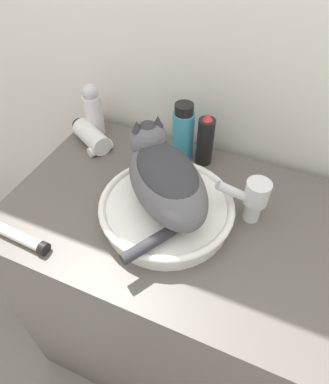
# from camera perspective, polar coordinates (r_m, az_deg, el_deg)

# --- Properties ---
(wall_back) EXTENTS (8.00, 0.05, 2.40)m
(wall_back) POSITION_cam_1_polar(r_m,az_deg,el_deg) (1.03, 11.30, 22.55)
(wall_back) COLOR silver
(wall_back) RESTS_ON ground_plane
(vanity_counter) EXTENTS (0.96, 0.60, 0.89)m
(vanity_counter) POSITION_cam_1_polar(r_m,az_deg,el_deg) (1.30, 2.00, -16.42)
(vanity_counter) COLOR #56514C
(vanity_counter) RESTS_ON ground_plane
(sink_basin) EXTENTS (0.35, 0.35, 0.06)m
(sink_basin) POSITION_cam_1_polar(r_m,az_deg,el_deg) (0.90, 0.35, -2.86)
(sink_basin) COLOR white
(sink_basin) RESTS_ON vanity_counter
(cat) EXTENTS (0.33, 0.38, 0.18)m
(cat) POSITION_cam_1_polar(r_m,az_deg,el_deg) (0.83, -0.05, 2.71)
(cat) COLOR #56565B
(cat) RESTS_ON sink_basin
(faucet) EXTENTS (0.13, 0.09, 0.13)m
(faucet) POSITION_cam_1_polar(r_m,az_deg,el_deg) (0.89, 14.50, -0.91)
(faucet) COLOR silver
(faucet) RESTS_ON vanity_counter
(mouthwash_bottle) EXTENTS (0.07, 0.07, 0.19)m
(mouthwash_bottle) POSITION_cam_1_polar(r_m,az_deg,el_deg) (1.05, 3.11, 9.86)
(mouthwash_bottle) COLOR teal
(mouthwash_bottle) RESTS_ON vanity_counter
(hairspray_can_black) EXTENTS (0.05, 0.05, 0.18)m
(hairspray_can_black) POSITION_cam_1_polar(r_m,az_deg,el_deg) (1.04, 6.81, 8.50)
(hairspray_can_black) COLOR black
(hairspray_can_black) RESTS_ON vanity_counter
(lotion_bottle_white) EXTENTS (0.06, 0.06, 0.18)m
(lotion_bottle_white) POSITION_cam_1_polar(r_m,az_deg,el_deg) (1.18, -11.80, 13.28)
(lotion_bottle_white) COLOR silver
(lotion_bottle_white) RESTS_ON vanity_counter
(cream_tube) EXTENTS (0.16, 0.04, 0.03)m
(cream_tube) POSITION_cam_1_polar(r_m,az_deg,el_deg) (0.93, -22.51, -7.18)
(cream_tube) COLOR silver
(cream_tube) RESTS_ON vanity_counter
(hair_dryer) EXTENTS (0.17, 0.13, 0.07)m
(hair_dryer) POSITION_cam_1_polar(r_m,az_deg,el_deg) (1.16, -11.99, 8.91)
(hair_dryer) COLOR silver
(hair_dryer) RESTS_ON vanity_counter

